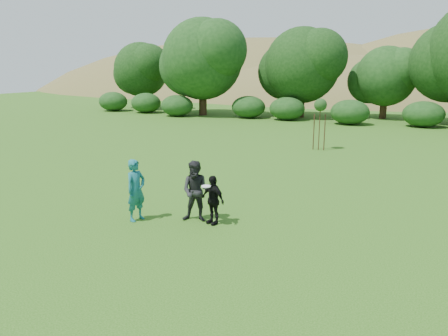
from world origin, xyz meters
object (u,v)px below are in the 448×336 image
at_px(player_black, 213,200).
at_px(sapling, 320,106).
at_px(player_grey, 196,191).
at_px(player_teal, 136,190).

xyz_separation_m(player_black, sapling, (0.30, 13.01, 1.69)).
bearing_deg(player_grey, player_teal, -172.25).
distance_m(player_grey, sapling, 13.11).
distance_m(player_teal, sapling, 13.98).
height_order(player_grey, player_black, player_grey).
bearing_deg(player_black, player_teal, -142.86).
height_order(player_teal, sapling, sapling).
bearing_deg(player_grey, sapling, 72.24).
relative_size(player_grey, player_black, 1.26).
bearing_deg(player_teal, player_black, -61.32).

